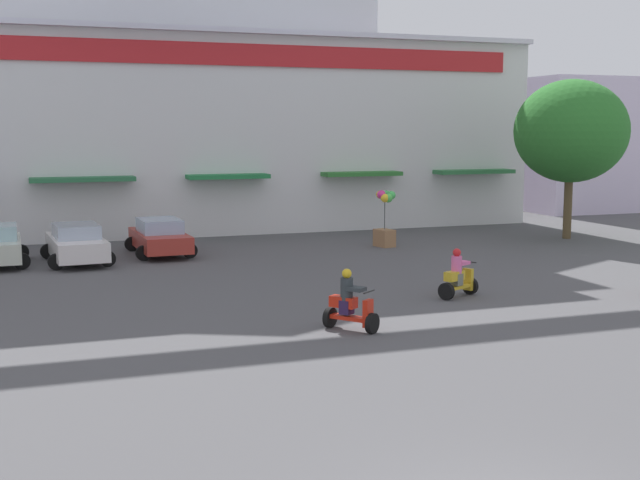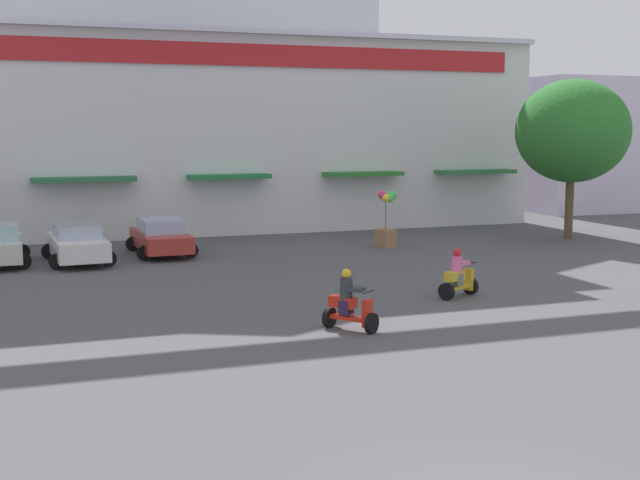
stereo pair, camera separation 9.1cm
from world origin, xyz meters
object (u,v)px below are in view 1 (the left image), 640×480
Objects in this scene: parked_car_1 at (77,243)px; balloon_vendor_cart at (385,220)px; scooter_rider_4 at (350,305)px; scooter_rider_5 at (458,277)px; plaza_tree_1 at (571,131)px; parked_car_2 at (160,237)px.

parked_car_1 is 1.87× the size of balloon_vendor_cart.
scooter_rider_4 is 15.24m from balloon_vendor_cart.
scooter_rider_5 is 0.61× the size of balloon_vendor_cart.
parked_car_2 is at bearing 175.96° from plaza_tree_1.
plaza_tree_1 is 4.86× the size of scooter_rider_5.
plaza_tree_1 is 19.15m from parked_car_2.
parked_car_1 is at bearing 113.42° from scooter_rider_4.
plaza_tree_1 reaches higher than parked_car_1.
scooter_rider_4 is (2.52, -14.49, -0.09)m from parked_car_2.
scooter_rider_5 is (-11.48, -10.39, -4.33)m from plaza_tree_1.
balloon_vendor_cart is at bearing 0.32° from parked_car_1.
scooter_rider_4 is at bearing -66.58° from parked_car_1.
plaza_tree_1 is 16.08m from scooter_rider_5.
scooter_rider_5 is 11.01m from balloon_vendor_cart.
scooter_rider_4 is 1.05× the size of scooter_rider_5.
parked_car_1 is 3.47m from parked_car_2.
scooter_rider_5 is at bearing -137.87° from plaza_tree_1.
parked_car_1 is at bearing -179.68° from balloon_vendor_cart.
scooter_rider_4 is (-16.12, -13.17, -4.30)m from plaza_tree_1.
scooter_rider_4 is (5.83, -13.45, -0.11)m from parked_car_1.
balloon_vendor_cart reaches higher than parked_car_2.
scooter_rider_5 is at bearing -45.56° from parked_car_1.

